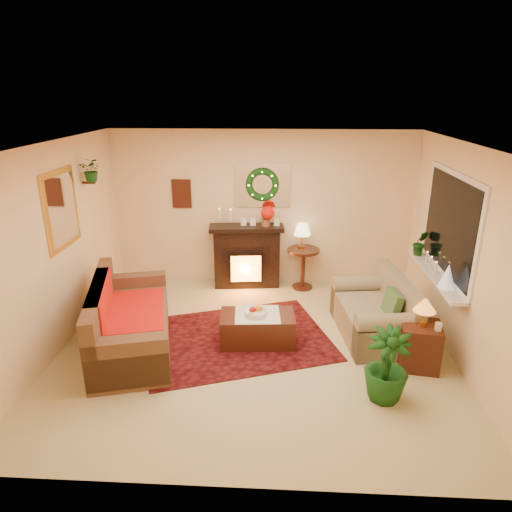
# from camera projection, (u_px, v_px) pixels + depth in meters

# --- Properties ---
(floor) EXTENTS (5.00, 5.00, 0.00)m
(floor) POSITION_uv_depth(u_px,v_px,m) (255.00, 347.00, 5.98)
(floor) COLOR beige
(floor) RESTS_ON ground
(ceiling) EXTENTS (5.00, 5.00, 0.00)m
(ceiling) POSITION_uv_depth(u_px,v_px,m) (254.00, 145.00, 5.09)
(ceiling) COLOR white
(ceiling) RESTS_ON ground
(wall_back) EXTENTS (5.00, 5.00, 0.00)m
(wall_back) POSITION_uv_depth(u_px,v_px,m) (262.00, 209.00, 7.65)
(wall_back) COLOR #EFD88C
(wall_back) RESTS_ON ground
(wall_front) EXTENTS (5.00, 5.00, 0.00)m
(wall_front) POSITION_uv_depth(u_px,v_px,m) (237.00, 355.00, 3.42)
(wall_front) COLOR #EFD88C
(wall_front) RESTS_ON ground
(wall_left) EXTENTS (4.50, 4.50, 0.00)m
(wall_left) POSITION_uv_depth(u_px,v_px,m) (54.00, 250.00, 5.66)
(wall_left) COLOR #EFD88C
(wall_left) RESTS_ON ground
(wall_right) EXTENTS (4.50, 4.50, 0.00)m
(wall_right) POSITION_uv_depth(u_px,v_px,m) (465.00, 258.00, 5.40)
(wall_right) COLOR #EFD88C
(wall_right) RESTS_ON ground
(area_rug) EXTENTS (2.88, 2.50, 0.01)m
(area_rug) POSITION_uv_depth(u_px,v_px,m) (236.00, 339.00, 6.18)
(area_rug) COLOR #460D13
(area_rug) RESTS_ON floor
(sofa) EXTENTS (1.40, 2.24, 0.89)m
(sofa) POSITION_uv_depth(u_px,v_px,m) (131.00, 316.00, 5.88)
(sofa) COLOR brown
(sofa) RESTS_ON floor
(red_throw) EXTENTS (0.78, 1.27, 0.02)m
(red_throw) POSITION_uv_depth(u_px,v_px,m) (133.00, 310.00, 5.99)
(red_throw) COLOR #BB1203
(red_throw) RESTS_ON sofa
(fireplace) EXTENTS (1.12, 0.45, 1.00)m
(fireplace) POSITION_uv_depth(u_px,v_px,m) (247.00, 255.00, 7.72)
(fireplace) COLOR #341C15
(fireplace) RESTS_ON floor
(poinsettia) EXTENTS (0.22, 0.22, 0.22)m
(poinsettia) POSITION_uv_depth(u_px,v_px,m) (268.00, 213.00, 7.41)
(poinsettia) COLOR red
(poinsettia) RESTS_ON fireplace
(mantel_candle_a) EXTENTS (0.06, 0.06, 0.17)m
(mantel_candle_a) POSITION_uv_depth(u_px,v_px,m) (220.00, 214.00, 7.48)
(mantel_candle_a) COLOR beige
(mantel_candle_a) RESTS_ON fireplace
(mantel_candle_b) EXTENTS (0.06, 0.06, 0.17)m
(mantel_candle_b) POSITION_uv_depth(u_px,v_px,m) (231.00, 215.00, 7.44)
(mantel_candle_b) COLOR beige
(mantel_candle_b) RESTS_ON fireplace
(mantel_mirror) EXTENTS (0.92, 0.02, 0.72)m
(mantel_mirror) POSITION_uv_depth(u_px,v_px,m) (262.00, 186.00, 7.49)
(mantel_mirror) COLOR white
(mantel_mirror) RESTS_ON wall_back
(wreath) EXTENTS (0.55, 0.11, 0.55)m
(wreath) POSITION_uv_depth(u_px,v_px,m) (262.00, 185.00, 7.45)
(wreath) COLOR #194719
(wreath) RESTS_ON wall_back
(wall_art) EXTENTS (0.32, 0.03, 0.48)m
(wall_art) POSITION_uv_depth(u_px,v_px,m) (182.00, 194.00, 7.61)
(wall_art) COLOR #381E11
(wall_art) RESTS_ON wall_back
(gold_mirror) EXTENTS (0.03, 0.84, 1.00)m
(gold_mirror) POSITION_uv_depth(u_px,v_px,m) (61.00, 209.00, 5.79)
(gold_mirror) COLOR gold
(gold_mirror) RESTS_ON wall_left
(hanging_plant) EXTENTS (0.33, 0.28, 0.36)m
(hanging_plant) POSITION_uv_depth(u_px,v_px,m) (93.00, 181.00, 6.41)
(hanging_plant) COLOR #194719
(hanging_plant) RESTS_ON wall_left
(loveseat) EXTENTS (1.01, 1.53, 0.83)m
(loveseat) POSITION_uv_depth(u_px,v_px,m) (373.00, 307.00, 6.16)
(loveseat) COLOR tan
(loveseat) RESTS_ON floor
(window_frame) EXTENTS (0.03, 1.86, 1.36)m
(window_frame) POSITION_uv_depth(u_px,v_px,m) (450.00, 225.00, 5.84)
(window_frame) COLOR white
(window_frame) RESTS_ON wall_right
(window_glass) EXTENTS (0.02, 1.70, 1.22)m
(window_glass) POSITION_uv_depth(u_px,v_px,m) (449.00, 225.00, 5.84)
(window_glass) COLOR black
(window_glass) RESTS_ON wall_right
(window_sill) EXTENTS (0.22, 1.86, 0.04)m
(window_sill) POSITION_uv_depth(u_px,v_px,m) (435.00, 274.00, 6.07)
(window_sill) COLOR white
(window_sill) RESTS_ON wall_right
(mini_tree) EXTENTS (0.20, 0.20, 0.31)m
(mini_tree) POSITION_uv_depth(u_px,v_px,m) (448.00, 276.00, 5.56)
(mini_tree) COLOR silver
(mini_tree) RESTS_ON window_sill
(sill_plant) EXTENTS (0.27, 0.22, 0.49)m
(sill_plant) POSITION_uv_depth(u_px,v_px,m) (420.00, 242.00, 6.65)
(sill_plant) COLOR #2E5927
(sill_plant) RESTS_ON window_sill
(side_table_round) EXTENTS (0.58, 0.58, 0.70)m
(side_table_round) POSITION_uv_depth(u_px,v_px,m) (303.00, 270.00, 7.68)
(side_table_round) COLOR black
(side_table_round) RESTS_ON floor
(lamp_cream) EXTENTS (0.28, 0.28, 0.43)m
(lamp_cream) POSITION_uv_depth(u_px,v_px,m) (302.00, 238.00, 7.53)
(lamp_cream) COLOR #FFEDA2
(lamp_cream) RESTS_ON side_table_round
(end_table_square) EXTENTS (0.52, 0.52, 0.56)m
(end_table_square) POSITION_uv_depth(u_px,v_px,m) (419.00, 346.00, 5.50)
(end_table_square) COLOR black
(end_table_square) RESTS_ON floor
(lamp_tiffany) EXTENTS (0.26, 0.26, 0.39)m
(lamp_tiffany) POSITION_uv_depth(u_px,v_px,m) (424.00, 311.00, 5.32)
(lamp_tiffany) COLOR #FD5D0D
(lamp_tiffany) RESTS_ON end_table_square
(coffee_table) EXTENTS (1.01, 0.61, 0.41)m
(coffee_table) POSITION_uv_depth(u_px,v_px,m) (257.00, 328.00, 6.03)
(coffee_table) COLOR #371D0B
(coffee_table) RESTS_ON floor
(fruit_bowl) EXTENTS (0.28, 0.28, 0.07)m
(fruit_bowl) POSITION_uv_depth(u_px,v_px,m) (256.00, 313.00, 5.92)
(fruit_bowl) COLOR beige
(fruit_bowl) RESTS_ON coffee_table
(floor_palm) EXTENTS (1.65, 1.65, 2.50)m
(floor_palm) POSITION_uv_depth(u_px,v_px,m) (387.00, 362.00, 4.85)
(floor_palm) COLOR #1C6422
(floor_palm) RESTS_ON floor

